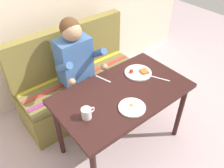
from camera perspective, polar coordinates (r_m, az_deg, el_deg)
The scene contains 9 objects.
ground_plane at distance 2.56m, azimuth 2.18°, elevation -14.24°, with size 8.00×8.00×0.00m, color #BCA4A8.
table at distance 2.08m, azimuth 2.61°, elevation -3.58°, with size 1.20×0.70×0.73m.
couch at distance 2.76m, azimuth -8.06°, elevation 0.04°, with size 1.44×0.56×1.00m.
person at distance 2.36m, azimuth -8.42°, elevation 4.83°, with size 0.45×0.61×1.21m.
plate_breakfast at distance 2.24m, azimuth 6.62°, elevation 2.89°, with size 0.26×0.26×0.05m.
plate_eggs at distance 1.87m, azimuth 5.00°, elevation -5.79°, with size 0.22×0.22×0.04m.
coffee_mug at distance 1.78m, azimuth -6.32°, elevation -7.14°, with size 0.12×0.08×0.09m.
fork at distance 2.16m, azimuth -2.24°, elevation 1.28°, with size 0.01×0.17×0.01m, color silver.
knife at distance 2.21m, azimuth 11.62°, elevation 1.40°, with size 0.01×0.20×0.01m, color silver.
Camera 1 is at (-1.03, -1.12, 2.06)m, focal length 36.80 mm.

